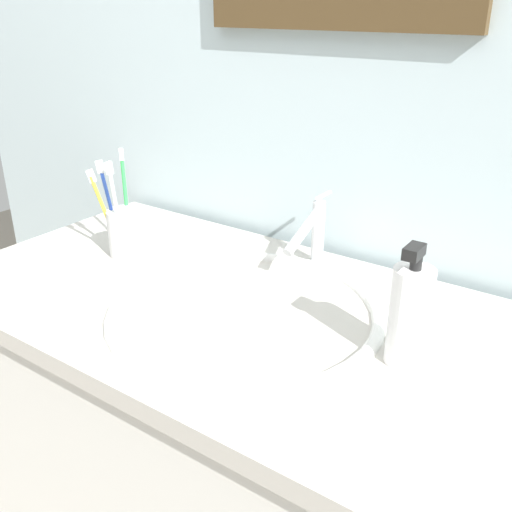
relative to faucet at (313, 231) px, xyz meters
name	(u,v)px	position (x,y,z in m)	size (l,w,h in m)	color
tiled_wall_back	(339,63)	(-0.03, 0.12, 0.29)	(2.28, 0.04, 2.40)	silver
vanity_counter	(241,489)	(-0.03, -0.20, -0.49)	(1.08, 0.56, 0.84)	silver
sink_basin	(246,328)	(0.00, -0.22, -0.10)	(0.45, 0.45, 0.10)	white
faucet	(313,231)	(0.00, 0.00, 0.00)	(0.02, 0.15, 0.14)	silver
toothbrush_cup	(126,233)	(-0.33, -0.16, -0.03)	(0.07, 0.07, 0.09)	white
toothbrush_yellow	(103,207)	(-0.36, -0.19, 0.03)	(0.04, 0.04, 0.17)	yellow
toothbrush_blue	(109,201)	(-0.36, -0.18, 0.04)	(0.04, 0.02, 0.19)	blue
toothbrush_green	(125,193)	(-0.35, -0.14, 0.05)	(0.04, 0.04, 0.20)	green
toothbrush_white	(115,204)	(-0.33, -0.18, 0.04)	(0.01, 0.03, 0.19)	white
soap_dispenser	(409,315)	(0.27, -0.20, 0.00)	(0.06, 0.06, 0.18)	white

